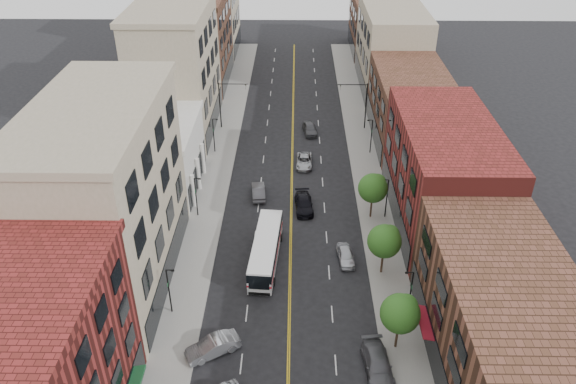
{
  "coord_description": "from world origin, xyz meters",
  "views": [
    {
      "loc": [
        0.45,
        -30.43,
        37.49
      ],
      "look_at": [
        -0.33,
        21.49,
        5.0
      ],
      "focal_mm": 35.0,
      "sensor_mm": 36.0,
      "label": 1
    }
  ],
  "objects_px": {
    "car_parked_far": "(346,255)",
    "car_lane_behind": "(258,191)",
    "car_parked_mid": "(378,364)",
    "car_lane_a": "(304,204)",
    "car_angle_b": "(213,347)",
    "city_bus": "(266,249)",
    "car_lane_c": "(310,129)",
    "car_lane_b": "(304,161)"
  },
  "relations": [
    {
      "from": "car_lane_b",
      "to": "car_lane_c",
      "type": "height_order",
      "value": "car_lane_c"
    },
    {
      "from": "city_bus",
      "to": "car_parked_mid",
      "type": "height_order",
      "value": "city_bus"
    },
    {
      "from": "car_lane_c",
      "to": "car_lane_b",
      "type": "bearing_deg",
      "value": -103.12
    },
    {
      "from": "car_parked_mid",
      "to": "car_lane_a",
      "type": "distance_m",
      "value": 24.93
    },
    {
      "from": "car_angle_b",
      "to": "car_lane_b",
      "type": "height_order",
      "value": "car_angle_b"
    },
    {
      "from": "car_parked_far",
      "to": "car_lane_b",
      "type": "bearing_deg",
      "value": 95.61
    },
    {
      "from": "car_parked_far",
      "to": "car_lane_behind",
      "type": "bearing_deg",
      "value": 122.5
    },
    {
      "from": "car_angle_b",
      "to": "car_lane_a",
      "type": "bearing_deg",
      "value": 130.46
    },
    {
      "from": "car_lane_a",
      "to": "car_angle_b",
      "type": "bearing_deg",
      "value": -114.32
    },
    {
      "from": "car_parked_mid",
      "to": "car_lane_a",
      "type": "height_order",
      "value": "car_parked_mid"
    },
    {
      "from": "car_lane_behind",
      "to": "car_lane_a",
      "type": "relative_size",
      "value": 0.88
    },
    {
      "from": "car_parked_far",
      "to": "car_lane_a",
      "type": "height_order",
      "value": "car_lane_a"
    },
    {
      "from": "car_lane_behind",
      "to": "car_lane_a",
      "type": "distance_m",
      "value": 6.26
    },
    {
      "from": "car_parked_far",
      "to": "car_lane_behind",
      "type": "distance_m",
      "value": 15.96
    },
    {
      "from": "car_lane_a",
      "to": "car_lane_b",
      "type": "relative_size",
      "value": 1.07
    },
    {
      "from": "car_angle_b",
      "to": "car_lane_a",
      "type": "relative_size",
      "value": 0.94
    },
    {
      "from": "car_lane_a",
      "to": "car_lane_behind",
      "type": "bearing_deg",
      "value": 148.78
    },
    {
      "from": "car_lane_b",
      "to": "car_angle_b",
      "type": "bearing_deg",
      "value": -101.82
    },
    {
      "from": "car_angle_b",
      "to": "car_parked_mid",
      "type": "bearing_deg",
      "value": 53.0
    },
    {
      "from": "car_lane_behind",
      "to": "car_lane_c",
      "type": "distance_m",
      "value": 19.11
    },
    {
      "from": "car_lane_a",
      "to": "car_parked_mid",
      "type": "bearing_deg",
      "value": -81.06
    },
    {
      "from": "car_lane_a",
      "to": "car_lane_c",
      "type": "height_order",
      "value": "car_lane_c"
    },
    {
      "from": "car_parked_mid",
      "to": "car_parked_far",
      "type": "bearing_deg",
      "value": 90.91
    },
    {
      "from": "city_bus",
      "to": "car_lane_c",
      "type": "relative_size",
      "value": 2.45
    },
    {
      "from": "car_parked_far",
      "to": "car_lane_c",
      "type": "relative_size",
      "value": 0.88
    },
    {
      "from": "car_lane_behind",
      "to": "car_lane_c",
      "type": "height_order",
      "value": "car_lane_c"
    },
    {
      "from": "car_angle_b",
      "to": "car_lane_c",
      "type": "xyz_separation_m",
      "value": [
        9.09,
        43.19,
        -0.0
      ]
    },
    {
      "from": "car_parked_mid",
      "to": "car_parked_far",
      "type": "xyz_separation_m",
      "value": [
        -1.6,
        14.5,
        -0.09
      ]
    },
    {
      "from": "car_parked_far",
      "to": "car_lane_a",
      "type": "xyz_separation_m",
      "value": [
        -4.3,
        9.72,
        0.05
      ]
    },
    {
      "from": "city_bus",
      "to": "car_lane_b",
      "type": "xyz_separation_m",
      "value": [
        4.2,
        20.7,
        -0.99
      ]
    },
    {
      "from": "car_parked_far",
      "to": "car_lane_c",
      "type": "xyz_separation_m",
      "value": [
        -3.21,
        30.41,
        0.09
      ]
    },
    {
      "from": "car_parked_far",
      "to": "car_lane_behind",
      "type": "xyz_separation_m",
      "value": [
        -9.9,
        12.51,
        0.05
      ]
    },
    {
      "from": "car_parked_far",
      "to": "car_lane_c",
      "type": "height_order",
      "value": "car_lane_c"
    },
    {
      "from": "city_bus",
      "to": "car_lane_c",
      "type": "bearing_deg",
      "value": 84.62
    },
    {
      "from": "car_lane_c",
      "to": "car_lane_a",
      "type": "bearing_deg",
      "value": -100.75
    },
    {
      "from": "car_lane_c",
      "to": "city_bus",
      "type": "bearing_deg",
      "value": -107.25
    },
    {
      "from": "car_lane_a",
      "to": "car_lane_b",
      "type": "distance_m",
      "value": 10.74
    },
    {
      "from": "car_angle_b",
      "to": "car_lane_behind",
      "type": "relative_size",
      "value": 1.06
    },
    {
      "from": "car_lane_behind",
      "to": "car_angle_b",
      "type": "bearing_deg",
      "value": 78.49
    },
    {
      "from": "city_bus",
      "to": "car_parked_mid",
      "type": "bearing_deg",
      "value": -50.98
    },
    {
      "from": "city_bus",
      "to": "car_lane_behind",
      "type": "bearing_deg",
      "value": 101.09
    },
    {
      "from": "car_lane_a",
      "to": "car_lane_c",
      "type": "bearing_deg",
      "value": 82.24
    }
  ]
}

